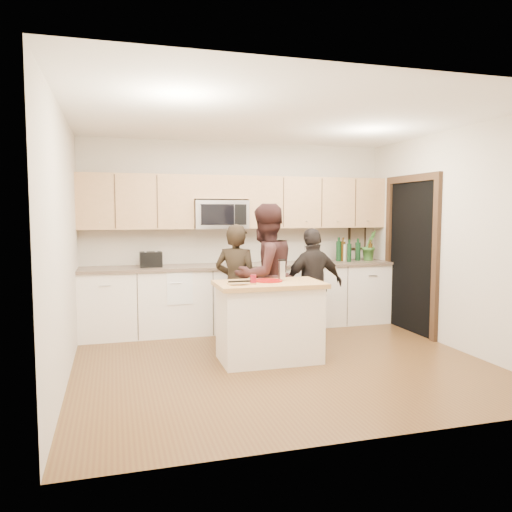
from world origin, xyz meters
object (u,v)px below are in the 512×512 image
object	(u,v)px
toaster	(151,259)
woman_right	(313,285)
woman_left	(236,285)
island	(269,321)
woman_center	(265,276)

from	to	relation	value
toaster	woman_right	world-z (taller)	woman_right
woman_left	woman_right	size ratio (longest dim) A/B	1.04
island	woman_left	xyz separation A→B (m)	(-0.20, 0.75, 0.32)
island	woman_right	size ratio (longest dim) A/B	0.81
woman_center	woman_left	bearing A→B (deg)	-52.64
toaster	woman_right	size ratio (longest dim) A/B	0.20
woman_left	woman_right	distance (m)	1.00
woman_center	woman_right	distance (m)	0.69
island	woman_right	distance (m)	1.06
toaster	woman_center	xyz separation A→B (m)	(1.31, -1.00, -0.15)
toaster	island	bearing A→B (deg)	-52.83
toaster	woman_left	distance (m)	1.32
toaster	woman_left	xyz separation A→B (m)	(0.99, -0.82, -0.27)
woman_center	toaster	bearing A→B (deg)	-60.57
island	woman_left	size ratio (longest dim) A/B	0.78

